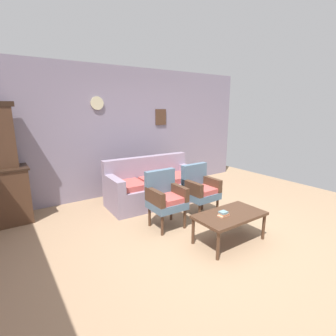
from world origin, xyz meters
name	(u,v)px	position (x,y,z in m)	size (l,w,h in m)	color
ground_plane	(206,238)	(0.00, 0.00, 0.00)	(7.68, 7.68, 0.00)	#997A5B
wall_back_with_decor	(125,132)	(0.00, 2.63, 1.35)	(6.40, 0.09, 2.70)	gray
floral_couch	(153,187)	(0.12, 1.68, 0.33)	(1.87, 0.88, 0.90)	gray
armchair_near_cabinet	(165,196)	(-0.27, 0.67, 0.50)	(0.53, 0.50, 0.90)	slate
armchair_by_doorway	(200,188)	(0.47, 0.70, 0.50)	(0.53, 0.50, 0.90)	slate
coffee_table	(230,217)	(0.20, -0.25, 0.38)	(1.00, 0.56, 0.42)	#472D1E
book_stack_on_table	(223,214)	(0.08, -0.24, 0.45)	(0.15, 0.10, 0.06)	#E3A37D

